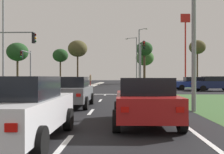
{
  "coord_description": "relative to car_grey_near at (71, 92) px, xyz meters",
  "views": [
    {
      "loc": [
        4.78,
        -1.97,
        1.55
      ],
      "look_at": [
        3.86,
        30.63,
        1.54
      ],
      "focal_mm": 45.12,
      "sensor_mm": 36.0,
      "label": 1
    }
  ],
  "objects": [
    {
      "name": "car_red_third",
      "position": [
        3.31,
        -5.34,
        -0.02
      ],
      "size": [
        2.03,
        4.18,
        1.52
      ],
      "color": "#A31919",
      "rests_on": "ground"
    },
    {
      "name": "street_lamp_third",
      "position": [
        5.91,
        33.75,
        4.61
      ],
      "size": [
        1.45,
        1.85,
        9.73
      ],
      "color": "gray",
      "rests_on": "ground"
    },
    {
      "name": "lane_dash_third",
      "position": [
        1.22,
        3.95,
        -0.79
      ],
      "size": [
        0.14,
        2.0,
        0.01
      ],
      "primitive_type": "cube",
      "color": "silver",
      "rests_on": "ground"
    },
    {
      "name": "lane_dash_second",
      "position": [
        1.22,
        -2.05,
        -0.79
      ],
      "size": [
        0.14,
        2.0,
        0.01
      ],
      "primitive_type": "cube",
      "color": "silver",
      "rests_on": "ground"
    },
    {
      "name": "crosswalk_bar_near",
      "position": [
        -8.68,
        12.34,
        -0.79
      ],
      "size": [
        0.7,
        2.8,
        0.01
      ],
      "primitive_type": "cube",
      "color": "silver",
      "rests_on": "ground"
    },
    {
      "name": "crosswalk_bar_seventh",
      "position": [
        -1.78,
        12.34,
        -0.79
      ],
      "size": [
        0.7,
        2.8,
        0.01
      ],
      "primitive_type": "cube",
      "color": "silver",
      "rests_on": "ground"
    },
    {
      "name": "car_black_fifth",
      "position": [
        -4.67,
        26.11,
        0.01
      ],
      "size": [
        2.04,
        4.31,
        1.58
      ],
      "rotation": [
        0.0,
        0.0,
        3.14
      ],
      "color": "black",
      "rests_on": "ground"
    },
    {
      "name": "crosswalk_bar_fifth",
      "position": [
        -4.08,
        12.34,
        -0.79
      ],
      "size": [
        0.7,
        2.8,
        0.01
      ],
      "primitive_type": "cube",
      "color": "silver",
      "rests_on": "ground"
    },
    {
      "name": "stop_bar_near",
      "position": [
        1.52,
        10.54,
        -0.79
      ],
      "size": [
        6.4,
        0.5,
        0.01
      ],
      "primitive_type": "cube",
      "color": "silver",
      "rests_on": "ground"
    },
    {
      "name": "lane_dash_near",
      "position": [
        1.22,
        -8.05,
        -0.79
      ],
      "size": [
        0.14,
        2.0,
        0.01
      ],
      "primitive_type": "cube",
      "color": "silver",
      "rests_on": "ground"
    },
    {
      "name": "crosswalk_bar_fourth",
      "position": [
        -5.23,
        12.34,
        -0.79
      ],
      "size": [
        0.7,
        2.8,
        0.01
      ],
      "primitive_type": "cube",
      "color": "silver",
      "rests_on": "ground"
    },
    {
      "name": "median_island_near",
      "position": [
        -2.28,
        -1.46,
        -0.72
      ],
      "size": [
        1.2,
        22.0,
        0.14
      ],
      "primitive_type": "cube",
      "color": "gray",
      "rests_on": "ground"
    },
    {
      "name": "lane_dash_fourth",
      "position": [
        1.22,
        9.95,
        -0.79
      ],
      "size": [
        0.14,
        2.0,
        0.01
      ],
      "primitive_type": "cube",
      "color": "silver",
      "rests_on": "ground"
    },
    {
      "name": "crosswalk_bar_second",
      "position": [
        -7.53,
        12.34,
        -0.79
      ],
      "size": [
        0.7,
        2.8,
        0.01
      ],
      "primitive_type": "cube",
      "color": "silver",
      "rests_on": "ground"
    },
    {
      "name": "ground_plane",
      "position": [
        -2.28,
        17.54,
        -0.79
      ],
      "size": [
        200.0,
        200.0,
        0.0
      ],
      "primitive_type": "plane",
      "color": "black"
    },
    {
      "name": "street_lamp_second",
      "position": [
        -10.49,
        16.34,
        5.21
      ],
      "size": [
        1.83,
        1.93,
        10.86
      ],
      "color": "gray",
      "rests_on": "ground"
    },
    {
      "name": "treeline_near",
      "position": [
        -21.54,
        50.86,
        6.58
      ],
      "size": [
        5.06,
        5.06,
        9.58
      ],
      "color": "#423323",
      "rests_on": "ground"
    },
    {
      "name": "crosswalk_bar_sixth",
      "position": [
        -2.93,
        12.34,
        -0.79
      ],
      "size": [
        0.7,
        2.8,
        0.01
      ],
      "primitive_type": "cube",
      "color": "silver",
      "rests_on": "ground"
    },
    {
      "name": "treeline_sixth",
      "position": [
        19.03,
        46.01,
        7.04
      ],
      "size": [
        3.5,
        3.5,
        9.42
      ],
      "color": "#423323",
      "rests_on": "ground"
    },
    {
      "name": "grass_verge_far_right",
      "position": [
        23.22,
        42.04,
        -0.79
      ],
      "size": [
        35.0,
        35.0,
        0.01
      ],
      "primitive_type": "cube",
      "color": "#2D4C28",
      "rests_on": "ground"
    },
    {
      "name": "car_blue_fourth",
      "position": [
        11.13,
        19.34,
        -0.0
      ],
      "size": [
        4.4,
        2.02,
        1.55
      ],
      "rotation": [
        0.0,
        0.0,
        1.57
      ],
      "color": "navy",
      "rests_on": "ground"
    },
    {
      "name": "edge_line_right",
      "position": [
        4.57,
        -0.46,
        -0.79
      ],
      "size": [
        0.14,
        24.0,
        0.01
      ],
      "primitive_type": "cube",
      "color": "silver",
      "rests_on": "ground"
    },
    {
      "name": "car_grey_near",
      "position": [
        0.0,
        0.0,
        0.0
      ],
      "size": [
        2.02,
        4.39,
        1.55
      ],
      "color": "slate",
      "rests_on": "ground"
    },
    {
      "name": "treeline_fourth",
      "position": [
        8.28,
        50.75,
        5.12
      ],
      "size": [
        4.17,
        4.17,
        7.71
      ],
      "color": "#423323",
      "rests_on": "ground"
    },
    {
      "name": "traffic_signal_far_left",
      "position": [
        -9.88,
        22.7,
        2.72
      ],
      "size": [
        0.32,
        3.89,
        5.14
      ],
      "color": "gray",
      "rests_on": "ground"
    },
    {
      "name": "treeline_third",
      "position": [
        -6.96,
        48.26,
        7.05
      ],
      "size": [
        4.35,
        4.35,
        9.75
      ],
      "color": "#423323",
      "rests_on": "ground"
    },
    {
      "name": "median_island_far",
      "position": [
        -2.28,
        42.54,
        -0.72
      ],
      "size": [
        1.2,
        36.0,
        0.14
      ],
      "primitive_type": "cube",
      "color": "#ADA89E",
      "rests_on": "ground"
    },
    {
      "name": "traffic_signal_far_right",
      "position": [
        5.32,
        22.05,
        3.42
      ],
      "size": [
        0.32,
        5.85,
        6.05
      ],
      "color": "gray",
      "rests_on": "ground"
    },
    {
      "name": "treeline_fifth",
      "position": [
        7.72,
        45.8,
        6.63
      ],
      "size": [
        3.53,
        3.53,
        9.09
      ],
      "color": "#423323",
      "rests_on": "ground"
    },
    {
      "name": "pedestrian_at_median",
      "position": [
        -2.17,
        30.08,
        0.46
      ],
      "size": [
        0.34,
        0.34,
        1.82
      ],
      "rotation": [
        0.0,
        0.0,
        1.32
      ],
      "color": "maroon",
      "rests_on": "median_island_far"
    },
    {
      "name": "car_navy_sixth",
      "position": [
        12.8,
        16.62,
        0.03
      ],
      "size": [
        4.63,
        2.06,
        1.61
      ],
      "rotation": [
        0.0,
        0.0,
        -1.57
      ],
      "color": "#161E47",
      "rests_on": "ground"
    },
    {
      "name": "car_teal_second",
      "position": [
        -9.82,
        17.93,
        -0.01
      ],
      "size": [
        4.41,
        1.98,
        1.52
      ],
      "rotation": [
        0.0,
        0.0,
        1.57
      ],
      "color": "#19565B",
      "rests_on": "ground"
    },
    {
      "name": "treeline_second",
      "position": [
        -11.55,
        51.52,
        5.77
      ],
      "size": [
        3.64,
        3.64,
        8.17
      ],
      "color": "#423323",
      "rests_on": "ground"
    },
    {
      "name": "street_lamp_fourth",
      "position": [
        5.62,
        41.37,
        4.46
      ],
      "size": [
        2.31,
        1.14,
        9.4
      ],
      "color": "gray",
      "rests_on": "ground"
    },
    {
      "name": "crosswalk_bar_third",
      "position": [
        -6.38,
        12.34,
        -0.79
      ],
      "size": [
        0.7,
        2.8,
        0.01
      ],
      "primitive_type": "cube",
      "color": "silver",
      "rests_on": "ground"
    },
    {
      "name": "car_white_seventh",
      "position": [
        0.12,
        -7.82,
        0.0
      ],
      "size": [
        1.98,
        4.58,
        1.56
      ],
      "color": "silver",
      "rests_on": "ground"
    },
    {
      "name": "traffic_signal_near_left",
      "position": [
        -8.15,
        10.94,
        3.25
      ],
      "size": [
        4.87,
        0.32,
        5.87
      ],
      "color": "gray",
      "rests_on": "ground"
    },
    {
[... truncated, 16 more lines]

